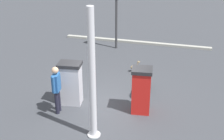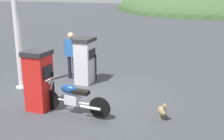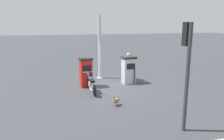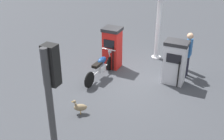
% 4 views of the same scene
% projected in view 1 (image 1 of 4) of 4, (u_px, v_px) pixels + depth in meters
% --- Properties ---
extents(ground_plane, '(120.00, 120.00, 0.00)m').
position_uv_depth(ground_plane, '(108.00, 101.00, 11.02)').
color(ground_plane, '#383A3F').
extents(fuel_pump_near, '(0.67, 0.72, 1.62)m').
position_uv_depth(fuel_pump_near, '(141.00, 90.00, 10.07)').
color(fuel_pump_near, red).
rests_on(fuel_pump_near, ground).
extents(fuel_pump_far, '(0.64, 0.84, 1.58)m').
position_uv_depth(fuel_pump_far, '(71.00, 83.00, 10.60)').
color(fuel_pump_far, silver).
rests_on(fuel_pump_far, ground).
extents(motorcycle_near_pump, '(2.07, 0.56, 0.92)m').
position_uv_depth(motorcycle_near_pump, '(142.00, 86.00, 11.10)').
color(motorcycle_near_pump, black).
rests_on(motorcycle_near_pump, ground).
extents(attendant_person, '(0.57, 0.24, 1.70)m').
position_uv_depth(attendant_person, '(57.00, 87.00, 9.96)').
color(attendant_person, '#1E1E2D').
rests_on(attendant_person, ground).
extents(wandering_duck, '(0.38, 0.45, 0.48)m').
position_uv_depth(wandering_duck, '(135.00, 67.00, 13.30)').
color(wandering_duck, '#847051').
rests_on(wandering_duck, ground).
extents(roadside_traffic_light, '(0.38, 0.25, 3.47)m').
position_uv_depth(roadside_traffic_light, '(116.00, 4.00, 15.06)').
color(roadside_traffic_light, '#38383A').
rests_on(roadside_traffic_light, ground).
extents(canopy_support_pole, '(0.40, 0.40, 3.97)m').
position_uv_depth(canopy_support_pole, '(92.00, 79.00, 8.37)').
color(canopy_support_pole, silver).
rests_on(canopy_support_pole, ground).
extents(road_edge_kerb, '(0.56, 8.21, 0.12)m').
position_uv_depth(road_edge_kerb, '(136.00, 42.00, 16.82)').
color(road_edge_kerb, '#9E9E93').
rests_on(road_edge_kerb, ground).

